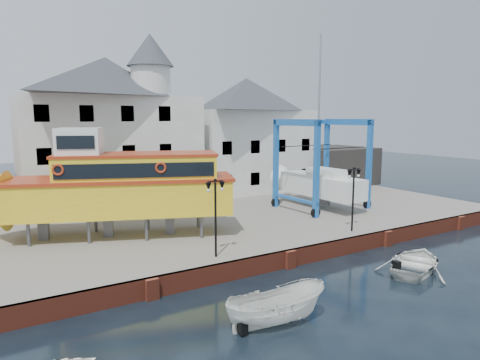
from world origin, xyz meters
TOP-DOWN VIEW (x-y plane):
  - ground at (0.00, 0.00)m, footprint 140.00×140.00m
  - hardstanding at (0.00, 11.00)m, footprint 44.00×22.00m
  - quay_wall at (-0.00, 0.10)m, footprint 44.00×0.47m
  - building_white_main at (-4.87, 18.39)m, footprint 14.00×8.30m
  - building_white_right at (9.00, 19.00)m, footprint 12.00×8.00m
  - shed_dark at (19.00, 17.00)m, footprint 8.00×7.00m
  - lamp_post_left at (-4.00, 1.20)m, footprint 1.12×0.32m
  - lamp_post_right at (6.00, 1.20)m, footprint 1.12×0.32m
  - tour_boat at (-7.84, 8.05)m, footprint 15.68×8.92m
  - travel_lift at (9.19, 8.64)m, footprint 6.67×9.24m
  - motorboat_a at (-4.52, -4.98)m, footprint 4.62×2.22m
  - motorboat_b at (5.87, -3.76)m, footprint 6.08×5.38m

SIDE VIEW (x-z plane):
  - ground at x=0.00m, z-range 0.00..0.00m
  - motorboat_a at x=-4.52m, z-range -0.86..0.86m
  - motorboat_b at x=5.87m, z-range -0.52..0.52m
  - hardstanding at x=0.00m, z-range 0.00..1.00m
  - quay_wall at x=0.00m, z-range 0.00..1.00m
  - shed_dark at x=19.00m, z-range 1.00..5.00m
  - travel_lift at x=9.19m, z-range -3.60..10.21m
  - tour_boat at x=-7.84m, z-range 0.81..7.51m
  - lamp_post_left at x=-4.00m, z-range 2.07..6.27m
  - lamp_post_right at x=6.00m, z-range 2.07..6.27m
  - building_white_right at x=9.00m, z-range 1.00..12.20m
  - building_white_main at x=-4.87m, z-range 0.34..14.34m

